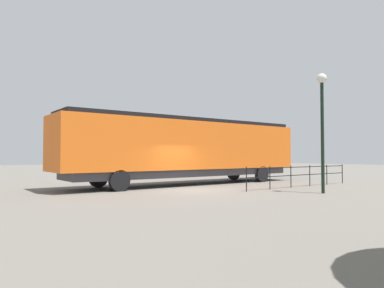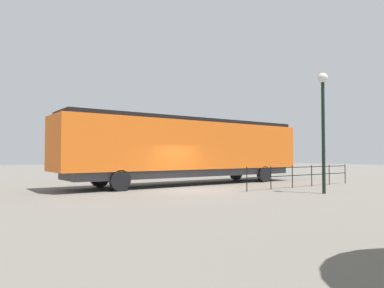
% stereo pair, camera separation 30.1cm
% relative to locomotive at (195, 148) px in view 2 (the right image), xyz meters
% --- Properties ---
extents(ground_plane, '(120.00, 120.00, 0.00)m').
position_rel_locomotive_xyz_m(ground_plane, '(3.16, -2.46, -2.33)').
color(ground_plane, '#666059').
extents(locomotive, '(3.11, 16.68, 4.15)m').
position_rel_locomotive_xyz_m(locomotive, '(0.00, 0.00, 0.00)').
color(locomotive, orange).
rests_on(locomotive, ground_plane).
extents(lamp_post, '(0.48, 0.48, 5.86)m').
position_rel_locomotive_xyz_m(lamp_post, '(8.17, 1.72, 1.66)').
color(lamp_post, black).
rests_on(lamp_post, ground_plane).
extents(platform_fence, '(0.05, 9.01, 1.26)m').
position_rel_locomotive_xyz_m(platform_fence, '(5.35, 3.81, -1.52)').
color(platform_fence, black).
rests_on(platform_fence, ground_plane).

